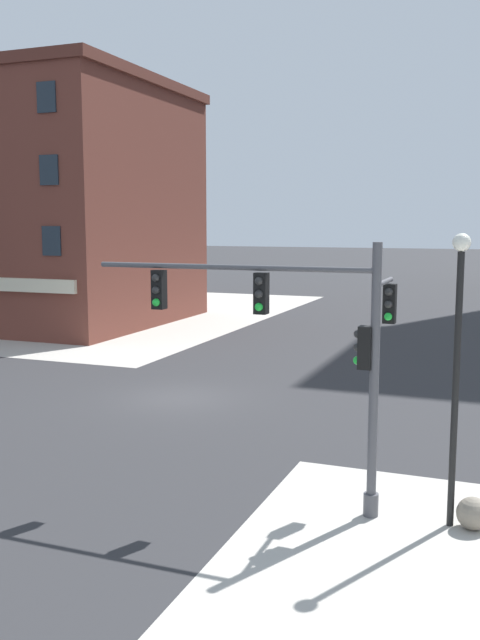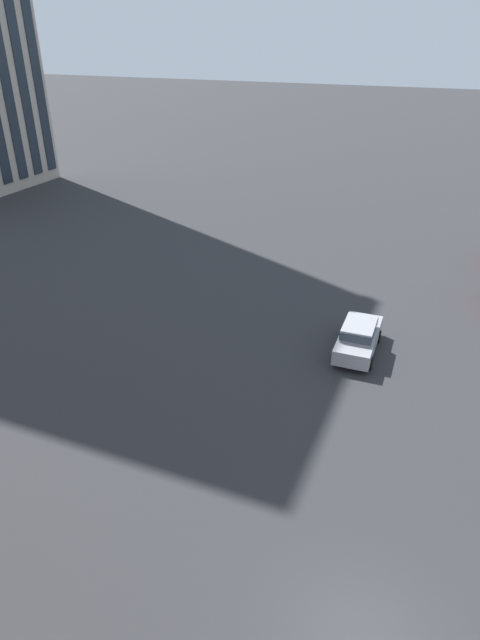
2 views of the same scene
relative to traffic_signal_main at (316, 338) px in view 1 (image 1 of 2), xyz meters
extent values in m
plane|color=#2D2D30|center=(-7.07, 7.57, -3.75)|extent=(320.00, 320.00, 0.00)
cube|color=#B7B2A8|center=(-27.07, 27.57, -3.75)|extent=(32.00, 32.00, 0.02)
cylinder|color=#4C4C51|center=(1.31, -0.21, -3.50)|extent=(0.32, 0.32, 0.50)
cylinder|color=#4C4C51|center=(1.31, -0.21, -0.84)|extent=(0.20, 0.20, 5.81)
cylinder|color=#4C4C51|center=(-1.93, -0.21, 1.49)|extent=(6.48, 0.12, 0.12)
cylinder|color=#4C4C51|center=(1.31, 0.69, 1.19)|extent=(0.11, 1.80, 0.11)
cube|color=black|center=(-1.18, -0.21, 0.94)|extent=(0.28, 0.28, 0.90)
sphere|color=#282828|center=(-1.18, -0.37, 1.22)|extent=(0.18, 0.18, 0.18)
sphere|color=#282828|center=(-1.18, -0.37, 0.94)|extent=(0.18, 0.18, 0.18)
sphere|color=green|center=(-1.18, -0.37, 0.66)|extent=(0.18, 0.18, 0.18)
cube|color=black|center=(-3.68, -0.21, 0.94)|extent=(0.28, 0.28, 0.90)
sphere|color=#282828|center=(-3.68, -0.37, 1.22)|extent=(0.18, 0.18, 0.18)
sphere|color=#282828|center=(-3.68, -0.37, 0.94)|extent=(0.18, 0.18, 0.18)
sphere|color=green|center=(-3.68, -0.37, 0.66)|extent=(0.18, 0.18, 0.18)
cube|color=black|center=(1.11, -0.21, -0.11)|extent=(0.28, 0.28, 0.90)
sphere|color=#282828|center=(0.95, -0.21, 0.17)|extent=(0.18, 0.18, 0.18)
sphere|color=#282828|center=(0.95, -0.21, -0.11)|extent=(0.18, 0.18, 0.18)
sphere|color=green|center=(0.95, -0.21, -0.39)|extent=(0.18, 0.18, 0.18)
cube|color=black|center=(1.31, 1.49, 0.64)|extent=(0.28, 0.28, 0.90)
sphere|color=#282828|center=(1.31, 1.33, 0.92)|extent=(0.18, 0.18, 0.18)
sphere|color=#282828|center=(1.31, 1.33, 0.64)|extent=(0.18, 0.18, 0.18)
sphere|color=green|center=(1.31, 1.33, 0.36)|extent=(0.18, 0.18, 0.18)
sphere|color=gray|center=(3.37, -0.11, -3.41)|extent=(0.67, 0.67, 0.67)
cylinder|color=black|center=(2.93, -0.10, -0.93)|extent=(0.14, 0.14, 5.64)
sphere|color=white|center=(2.93, -0.10, 2.07)|extent=(0.36, 0.36, 0.36)
cube|color=#1E2833|center=(-18.10, 15.53, 1.57)|extent=(1.10, 0.08, 1.50)
cube|color=#1E2833|center=(-18.10, 15.53, 5.11)|extent=(1.10, 0.08, 1.50)
cube|color=#1E2833|center=(-18.10, 15.53, 8.65)|extent=(1.10, 0.08, 1.50)
camera|label=1|loc=(3.90, -14.57, 2.44)|focal=39.59mm
camera|label=2|loc=(-16.21, 7.19, 10.62)|focal=30.33mm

